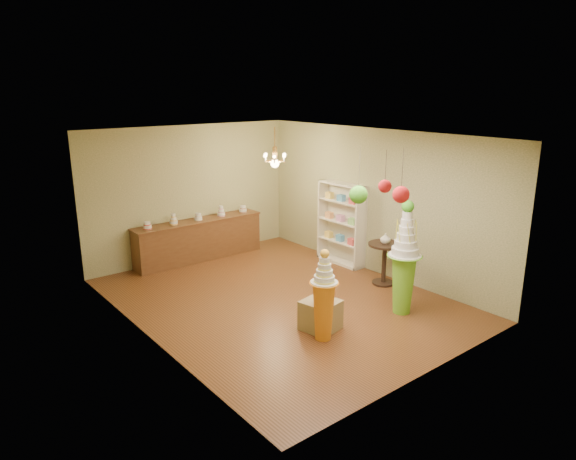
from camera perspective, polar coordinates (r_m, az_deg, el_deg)
floor at (r=9.56m, az=-0.91°, el=-7.74°), size 6.50×6.50×0.00m
ceiling at (r=8.81m, az=-1.00°, el=10.47°), size 6.50×6.50×0.00m
wall_back at (r=11.75m, az=-10.75°, el=4.10°), size 5.00×0.04×3.00m
wall_front at (r=6.91m, az=15.86°, el=-4.37°), size 5.00×0.04×3.00m
wall_left at (r=7.85m, az=-15.53°, el=-1.94°), size 0.04×6.50×3.00m
wall_right at (r=10.74m, az=9.65°, el=3.08°), size 0.04×6.50×3.00m
pedestal_green at (r=8.98m, az=12.75°, el=-4.30°), size 0.58×0.58×2.00m
pedestal_orange at (r=7.95m, az=3.99°, el=-8.13°), size 0.44×0.44×1.46m
burlap_riser at (r=8.40m, az=3.63°, el=-9.40°), size 0.63×0.63×0.49m
sideboard at (r=11.75m, az=-9.85°, el=-0.99°), size 3.04×0.54×1.16m
shelving_unit at (r=11.30m, az=5.95°, el=0.72°), size 0.33×1.20×1.80m
round_table at (r=10.29m, az=10.66°, el=-3.06°), size 0.72×0.72×0.84m
vase at (r=10.17m, az=10.77°, el=-0.91°), size 0.26×0.26×0.21m
pom_red_left at (r=7.33m, az=12.45°, el=3.87°), size 0.24×0.24×0.78m
pom_green_mid at (r=7.33m, az=7.83°, el=3.92°), size 0.26×0.26×0.81m
pom_red_right at (r=6.97m, az=10.71°, el=4.81°), size 0.18×0.18×0.57m
chandelier at (r=10.79m, az=-1.47°, el=7.69°), size 0.62×0.62×0.85m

